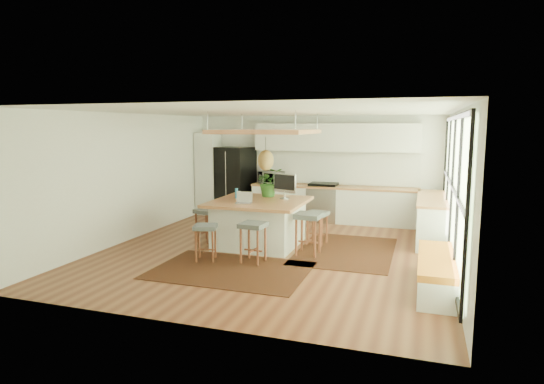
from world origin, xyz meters
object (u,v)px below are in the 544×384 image
(island, at_px, (259,223))
(stool_left_side, at_px, (207,225))
(stool_near_left, at_px, (206,242))
(monitor, at_px, (285,186))
(stool_right_front, at_px, (308,236))
(stool_right_back, at_px, (317,227))
(microwave, at_px, (271,176))
(laptop, at_px, (244,197))
(fridge, at_px, (235,182))
(stool_near_right, at_px, (253,243))
(island_plant, at_px, (269,185))

(island, relative_size, stool_left_side, 2.65)
(stool_near_left, relative_size, monitor, 1.16)
(stool_right_front, bearing_deg, stool_right_back, 90.89)
(stool_near_left, height_order, monitor, monitor)
(stool_right_front, height_order, microwave, microwave)
(stool_right_front, relative_size, stool_right_back, 1.17)
(stool_left_side, relative_size, laptop, 2.09)
(fridge, distance_m, stool_right_front, 4.29)
(stool_right_front, height_order, stool_right_back, stool_right_front)
(stool_right_front, height_order, laptop, laptop)
(stool_right_back, height_order, microwave, microwave)
(stool_near_right, bearing_deg, fridge, 116.97)
(island, distance_m, stool_right_front, 1.20)
(stool_left_side, distance_m, monitor, 1.84)
(stool_left_side, bearing_deg, island, 4.48)
(laptop, height_order, microwave, microwave)
(stool_near_right, xyz_separation_m, laptop, (-0.48, 0.76, 0.70))
(laptop, distance_m, island_plant, 1.02)
(fridge, bearing_deg, stool_right_back, -23.12)
(island, height_order, stool_near_right, island)
(stool_right_back, relative_size, monitor, 1.19)
(stool_right_front, xyz_separation_m, island_plant, (-1.10, 0.95, 0.82))
(laptop, relative_size, island_plant, 0.54)
(monitor, bearing_deg, laptop, -105.60)
(stool_left_side, distance_m, microwave, 2.96)
(stool_right_back, height_order, laptop, laptop)
(microwave, distance_m, island_plant, 2.28)
(island, distance_m, laptop, 0.76)
(stool_near_right, bearing_deg, stool_right_front, 44.88)
(stool_right_back, relative_size, microwave, 1.14)
(fridge, bearing_deg, stool_near_left, -57.74)
(stool_right_front, xyz_separation_m, laptop, (-1.29, -0.05, 0.70))
(laptop, bearing_deg, stool_near_right, -70.11)
(stool_near_left, xyz_separation_m, stool_left_side, (-0.61, 1.29, 0.00))
(laptop, height_order, island_plant, island_plant)
(fridge, relative_size, stool_right_back, 2.74)
(stool_right_back, distance_m, laptop, 1.70)
(stool_right_front, bearing_deg, monitor, 132.64)
(fridge, distance_m, microwave, 1.08)
(stool_right_front, xyz_separation_m, stool_left_side, (-2.28, 0.31, 0.00))
(island_plant, bearing_deg, stool_right_back, -6.16)
(stool_left_side, height_order, monitor, monitor)
(fridge, xyz_separation_m, stool_near_left, (1.17, -4.14, -0.57))
(island, bearing_deg, monitor, 39.14)
(stool_near_right, xyz_separation_m, stool_right_back, (0.80, 1.64, 0.00))
(laptop, bearing_deg, microwave, 86.24)
(monitor, xyz_separation_m, island_plant, (-0.41, 0.19, -0.02))
(fridge, height_order, stool_left_side, fridge)
(stool_right_back, bearing_deg, microwave, 127.51)
(stool_near_right, relative_size, stool_left_side, 1.04)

